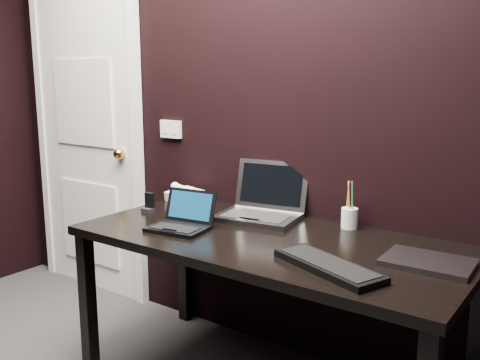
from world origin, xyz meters
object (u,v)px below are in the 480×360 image
Objects in this scene: desk at (268,254)px; desk_phone at (185,195)px; mobile_phone at (149,205)px; pen_cup at (349,217)px; closed_laptop at (428,262)px; netbook at (181,222)px; door at (88,134)px; ext_keyboard at (328,266)px; silver_laptop at (262,208)px.

desk_phone is at bearing 158.92° from desk.
desk_phone is (-0.73, 0.28, 0.12)m from desk.
pen_cup is (0.96, 0.32, 0.01)m from mobile_phone.
netbook is at bearing -170.35° from closed_laptop.
closed_laptop is 3.28× the size of mobile_phone.
pen_cup is (-0.44, 0.28, 0.04)m from closed_laptop.
ext_keyboard is (2.03, -0.58, -0.29)m from door.
desk is 0.79m from desk_phone.
pen_cup is (0.61, 0.46, 0.02)m from netbook.
silver_laptop is (1.45, -0.13, -0.25)m from door.
pen_cup reaches higher than desk.
netbook is 0.89× the size of closed_laptop.
desk is 0.42m from pen_cup.
desk is 5.91× the size of netbook.
ext_keyboard is 0.56m from pen_cup.
silver_laptop is (-0.20, 0.24, 0.13)m from desk.
silver_laptop is 1.33× the size of closed_laptop.
netbook is 2.91× the size of mobile_phone.
pen_cup reaches higher than mobile_phone.
mobile_phone is at bearing -178.23° from closed_laptop.
door is 9.74× the size of pen_cup.
closed_laptop is at bearing -9.38° from desk_phone.
silver_laptop is (0.19, 0.37, 0.02)m from netbook.
mobile_phone reaches higher than desk_phone.
netbook is 0.53m from desk_phone.
pen_cup is (1.87, -0.05, -0.25)m from door.
desk is at bearing -21.08° from desk_phone.
door is at bearing 178.62° from pen_cup.
netbook reaches higher than mobile_phone.
silver_laptop is at bearing 167.40° from closed_laptop.
desk_phone is at bearing 170.62° from closed_laptop.
door is 2.35m from closed_laptop.
desk is at bearing -51.02° from silver_laptop.
mobile_phone is at bearing 169.35° from ext_keyboard.
closed_laptop is (0.28, 0.25, -0.00)m from ext_keyboard.
ext_keyboard reaches higher than desk.
door reaches higher than netbook.
door is 9.78× the size of desk_phone.
desk is at bearing -175.61° from closed_laptop.
mobile_phone is (-1.39, -0.04, 0.03)m from closed_laptop.
silver_laptop is at bearing 142.57° from ext_keyboard.
mobile_phone is (-0.73, 0.01, 0.11)m from desk.
netbook is at bearing -117.11° from silver_laptop.
pen_cup is (0.23, 0.33, 0.13)m from desk.
mobile_phone is (0.92, -0.37, -0.27)m from door.
desk is 0.44m from ext_keyboard.
netbook reaches higher than desk_phone.
door reaches higher than closed_laptop.
silver_laptop is at bearing -4.05° from desk_phone.
silver_laptop is 0.91× the size of ext_keyboard.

